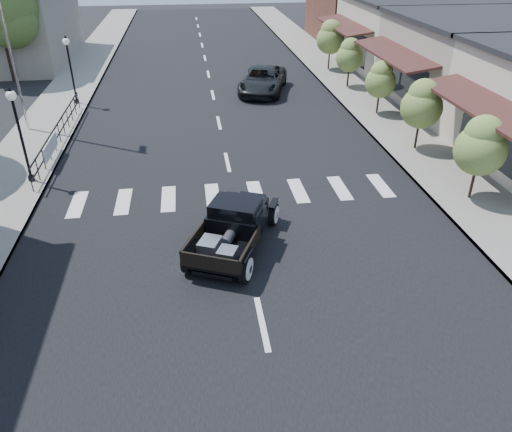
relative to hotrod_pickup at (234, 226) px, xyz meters
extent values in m
plane|color=black|center=(0.34, -0.52, -0.76)|extent=(120.00, 120.00, 0.00)
cube|color=black|center=(0.34, 14.48, -0.75)|extent=(14.00, 80.00, 0.02)
cube|color=#98978A|center=(-8.16, 14.48, -0.68)|extent=(3.00, 80.00, 0.15)
cube|color=gray|center=(8.84, 14.48, -0.68)|extent=(3.00, 80.00, 0.15)
cube|color=gray|center=(15.34, 12.48, 1.49)|extent=(10.00, 9.00, 4.50)
cube|color=beige|center=(15.34, 21.48, 1.49)|extent=(10.00, 9.00, 4.50)
imported|color=black|center=(3.37, 16.70, -0.04)|extent=(3.81, 5.64, 1.44)
camera|label=1|loc=(-1.08, -12.79, 7.68)|focal=35.00mm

